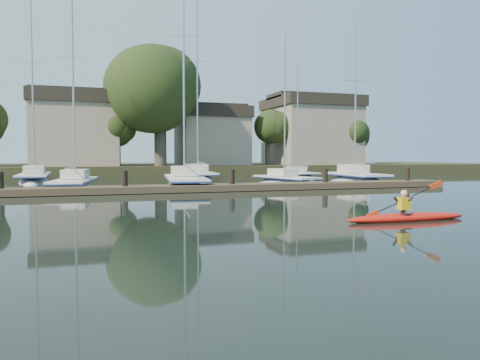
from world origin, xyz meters
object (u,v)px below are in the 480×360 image
object	(u,v)px
sailboat_5	(34,185)
sailboat_7	(298,180)
sailboat_3	(286,187)
sailboat_1	(75,192)
dock	(180,188)
sailboat_6	(198,182)
sailboat_4	(356,185)
kayak	(407,216)
sailboat_2	(185,190)

from	to	relation	value
sailboat_5	sailboat_7	bearing A→B (deg)	-1.79
sailboat_3	sailboat_5	size ratio (longest dim) A/B	0.76
sailboat_1	sailboat_7	distance (m)	20.82
dock	sailboat_6	world-z (taller)	sailboat_6
sailboat_3	sailboat_4	distance (m)	5.90
dock	sailboat_4	world-z (taller)	sailboat_4
dock	sailboat_7	size ratio (longest dim) A/B	2.98
sailboat_1	sailboat_5	xyz separation A→B (m)	(-3.11, 8.90, -0.01)
kayak	sailboat_1	size ratio (longest dim) A/B	0.31
sailboat_5	dock	bearing A→B (deg)	-57.50
sailboat_1	sailboat_2	distance (m)	6.67
kayak	dock	size ratio (longest dim) A/B	0.12
kayak	sailboat_4	size ratio (longest dim) A/B	0.32
dock	sailboat_1	xyz separation A→B (m)	(-5.66, 4.04, -0.39)
dock	sailboat_4	size ratio (longest dim) A/B	2.56
sailboat_3	sailboat_7	xyz separation A→B (m)	(4.83, 8.35, 0.00)
sailboat_1	sailboat_6	size ratio (longest dim) A/B	0.79
kayak	sailboat_3	distance (m)	18.56
dock	sailboat_7	world-z (taller)	sailboat_7
sailboat_1	sailboat_6	bearing A→B (deg)	50.75
sailboat_3	sailboat_1	bearing A→B (deg)	170.02
sailboat_2	sailboat_4	world-z (taller)	sailboat_2
kayak	sailboat_5	bearing A→B (deg)	116.85
dock	sailboat_3	distance (m)	9.52
sailboat_3	sailboat_5	xyz separation A→B (m)	(-17.13, 8.42, -0.02)
kayak	sailboat_2	size ratio (longest dim) A/B	0.25
sailboat_4	sailboat_5	xyz separation A→B (m)	(-23.01, 8.00, 0.02)
sailboat_5	sailboat_1	bearing A→B (deg)	-72.37
sailboat_3	sailboat_7	world-z (taller)	sailboat_3
sailboat_6	sailboat_2	bearing A→B (deg)	-102.15
sailboat_2	sailboat_5	distance (m)	13.40
kayak	sailboat_2	distance (m)	17.73
dock	sailboat_1	size ratio (longest dim) A/B	2.51
sailboat_1	sailboat_6	distance (m)	13.15
sailboat_4	sailboat_7	bearing A→B (deg)	100.38
dock	sailboat_4	xyz separation A→B (m)	(14.25, 4.94, -0.42)
kayak	sailboat_5	xyz separation A→B (m)	(-13.24, 26.56, -0.36)
sailboat_3	sailboat_7	bearing A→B (deg)	48.02
sailboat_4	sailboat_6	world-z (taller)	sailboat_6
dock	sailboat_7	xyz separation A→B (m)	(13.19, 12.87, -0.37)
sailboat_4	sailboat_7	size ratio (longest dim) A/B	1.16
kayak	sailboat_5	distance (m)	29.68
sailboat_1	sailboat_2	bearing A→B (deg)	5.54
kayak	sailboat_7	bearing A→B (deg)	72.14
sailboat_2	sailboat_5	xyz separation A→B (m)	(-9.77, 9.18, 0.01)
dock	sailboat_7	distance (m)	18.44
kayak	sailboat_2	world-z (taller)	sailboat_2
sailboat_4	sailboat_3	bearing A→B (deg)	-173.11
sailboat_5	sailboat_7	xyz separation A→B (m)	(21.96, -0.06, 0.02)
sailboat_4	sailboat_5	distance (m)	24.36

